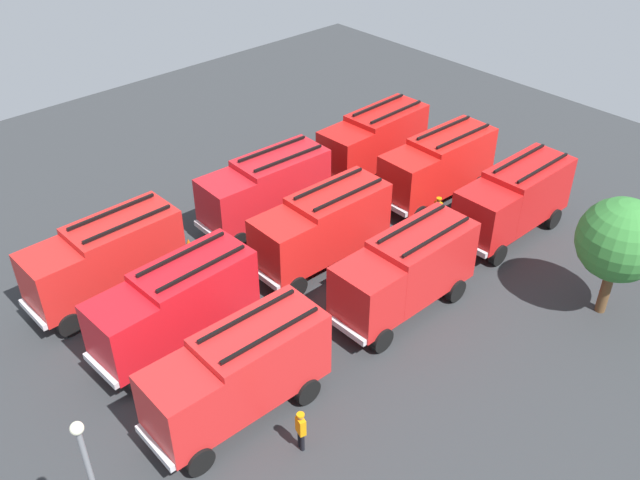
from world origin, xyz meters
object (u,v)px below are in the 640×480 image
fire_truck_1 (265,188)px  firefighter_0 (301,429)px  fire_truck_7 (405,271)px  firefighter_2 (438,210)px  traffic_cone_1 (350,207)px  fire_truck_5 (175,304)px  fire_truck_4 (322,226)px  fire_truck_6 (514,198)px  firefighter_1 (145,212)px  fire_truck_3 (438,165)px  tree_1 (620,240)px  firefighter_3 (80,260)px  traffic_cone_0 (189,243)px  fire_truck_0 (374,140)px  fire_truck_8 (238,372)px  fire_truck_2 (105,257)px

fire_truck_1 → firefighter_0: bearing=57.9°
fire_truck_7 → firefighter_2: (-6.45, -3.36, -1.17)m
firefighter_2 → traffic_cone_1: firefighter_2 is taller
fire_truck_5 → traffic_cone_1: bearing=-170.6°
firefighter_0 → fire_truck_4: bearing=58.0°
fire_truck_6 → fire_truck_7: same height
fire_truck_5 → firefighter_0: size_ratio=4.14×
fire_truck_4 → firefighter_1: fire_truck_4 is taller
fire_truck_3 → tree_1: (2.09, 11.40, 1.68)m
fire_truck_5 → firefighter_3: size_ratio=4.00×
fire_truck_1 → fire_truck_6: size_ratio=1.01×
traffic_cone_0 → traffic_cone_1: (-8.48, 3.09, 0.04)m
firefighter_1 → tree_1: size_ratio=0.32×
fire_truck_0 → fire_truck_6: bearing=91.0°
fire_truck_0 → traffic_cone_1: (4.19, 2.33, -1.83)m
fire_truck_1 → firefighter_2: 9.15m
fire_truck_6 → fire_truck_5: bearing=-14.5°
fire_truck_3 → firefighter_2: size_ratio=4.17×
fire_truck_4 → firefighter_1: (4.81, -8.48, -1.12)m
fire_truck_0 → firefighter_0: (16.73, 12.57, -1.16)m
fire_truck_7 → traffic_cone_0: (4.45, -10.57, -1.87)m
fire_truck_6 → firefighter_1: bearing=-43.7°
fire_truck_8 → traffic_cone_1: bearing=-149.3°
fire_truck_3 → fire_truck_5: size_ratio=1.00×
fire_truck_2 → fire_truck_6: 20.19m
traffic_cone_1 → firefighter_1: bearing=-33.5°
fire_truck_3 → traffic_cone_1: 5.39m
fire_truck_7 → fire_truck_0: bearing=-129.9°
fire_truck_1 → fire_truck_5: 9.95m
fire_truck_7 → tree_1: size_ratio=1.26×
fire_truck_1 → fire_truck_4: bearing=88.6°
fire_truck_1 → fire_truck_5: size_ratio=1.00×
fire_truck_0 → firefighter_0: fire_truck_0 is taller
fire_truck_7 → fire_truck_1: bearing=-89.8°
fire_truck_3 → traffic_cone_1: (4.57, -2.20, -1.83)m
fire_truck_5 → traffic_cone_0: 7.35m
fire_truck_4 → fire_truck_7: same height
fire_truck_3 → fire_truck_5: 17.29m
fire_truck_2 → fire_truck_6: (-17.86, 9.42, 0.00)m
fire_truck_0 → fire_truck_1: same height
firefighter_3 → traffic_cone_0: 5.33m
fire_truck_2 → firefighter_1: fire_truck_2 is taller
fire_truck_1 → firefighter_3: (9.55, -2.17, -1.12)m
fire_truck_1 → fire_truck_8: (9.08, 9.73, 0.00)m
fire_truck_7 → tree_1: (-6.52, 6.12, 1.68)m
fire_truck_6 → firefighter_2: fire_truck_6 is taller
fire_truck_4 → firefighter_0: size_ratio=4.11×
fire_truck_2 → tree_1: 22.42m
traffic_cone_1 → tree_1: bearing=100.4°
fire_truck_5 → fire_truck_7: bearing=148.6°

